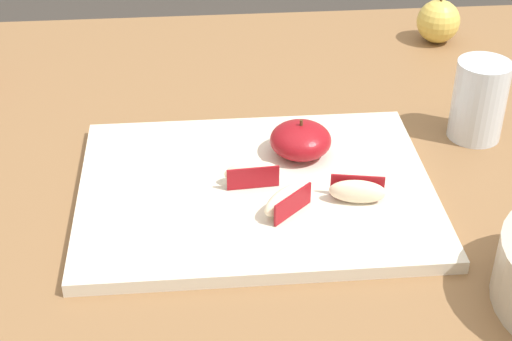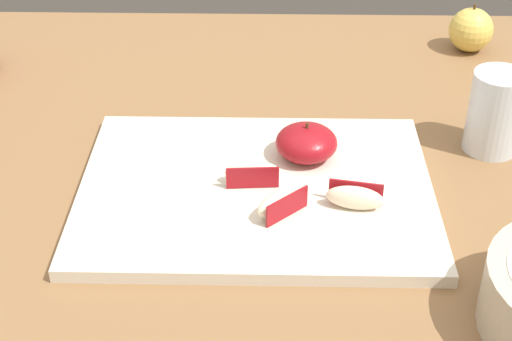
{
  "view_description": "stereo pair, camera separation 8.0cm",
  "coord_description": "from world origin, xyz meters",
  "px_view_note": "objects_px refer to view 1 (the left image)",
  "views": [
    {
      "loc": [
        -0.13,
        -0.81,
        1.27
      ],
      "look_at": [
        -0.07,
        -0.07,
        0.78
      ],
      "focal_mm": 55.14,
      "sensor_mm": 36.0,
      "label": 1
    },
    {
      "loc": [
        -0.05,
        -0.82,
        1.27
      ],
      "look_at": [
        -0.07,
        -0.07,
        0.78
      ],
      "focal_mm": 55.14,
      "sensor_mm": 36.0,
      "label": 2
    }
  ],
  "objects_px": {
    "apple_half_skin_up": "(301,140)",
    "apple_wedge_front": "(357,191)",
    "apple_wedge_left": "(285,200)",
    "apple_wedge_near_knife": "(252,173)",
    "drinking_glass_water": "(479,100)",
    "cutting_board": "(256,190)",
    "whole_apple_golden": "(438,21)"
  },
  "relations": [
    {
      "from": "apple_wedge_left",
      "to": "cutting_board",
      "type": "bearing_deg",
      "value": 117.96
    },
    {
      "from": "whole_apple_golden",
      "to": "apple_wedge_near_knife",
      "type": "bearing_deg",
      "value": -129.66
    },
    {
      "from": "cutting_board",
      "to": "apple_wedge_left",
      "type": "relative_size",
      "value": 6.69
    },
    {
      "from": "cutting_board",
      "to": "drinking_glass_water",
      "type": "distance_m",
      "value": 0.32
    },
    {
      "from": "apple_wedge_near_knife",
      "to": "cutting_board",
      "type": "bearing_deg",
      "value": -44.97
    },
    {
      "from": "apple_wedge_near_knife",
      "to": "drinking_glass_water",
      "type": "bearing_deg",
      "value": 19.48
    },
    {
      "from": "cutting_board",
      "to": "apple_wedge_left",
      "type": "bearing_deg",
      "value": -62.04
    },
    {
      "from": "apple_wedge_near_knife",
      "to": "whole_apple_golden",
      "type": "xyz_separation_m",
      "value": [
        0.33,
        0.4,
        0.01
      ]
    },
    {
      "from": "whole_apple_golden",
      "to": "drinking_glass_water",
      "type": "relative_size",
      "value": 0.73
    },
    {
      "from": "drinking_glass_water",
      "to": "apple_wedge_near_knife",
      "type": "bearing_deg",
      "value": -160.52
    },
    {
      "from": "whole_apple_golden",
      "to": "apple_wedge_front",
      "type": "bearing_deg",
      "value": -116.04
    },
    {
      "from": "apple_half_skin_up",
      "to": "apple_wedge_near_knife",
      "type": "distance_m",
      "value": 0.09
    },
    {
      "from": "apple_wedge_left",
      "to": "apple_wedge_near_knife",
      "type": "height_order",
      "value": "same"
    },
    {
      "from": "apple_half_skin_up",
      "to": "apple_wedge_left",
      "type": "bearing_deg",
      "value": -105.63
    },
    {
      "from": "apple_half_skin_up",
      "to": "whole_apple_golden",
      "type": "relative_size",
      "value": 0.97
    },
    {
      "from": "cutting_board",
      "to": "apple_half_skin_up",
      "type": "bearing_deg",
      "value": 45.76
    },
    {
      "from": "apple_wedge_left",
      "to": "apple_wedge_near_knife",
      "type": "distance_m",
      "value": 0.07
    },
    {
      "from": "whole_apple_golden",
      "to": "drinking_glass_water",
      "type": "height_order",
      "value": "drinking_glass_water"
    },
    {
      "from": "cutting_board",
      "to": "apple_wedge_left",
      "type": "distance_m",
      "value": 0.06
    },
    {
      "from": "drinking_glass_water",
      "to": "apple_half_skin_up",
      "type": "bearing_deg",
      "value": -168.15
    },
    {
      "from": "apple_half_skin_up",
      "to": "apple_wedge_left",
      "type": "xyz_separation_m",
      "value": [
        -0.03,
        -0.11,
        -0.01
      ]
    },
    {
      "from": "apple_wedge_left",
      "to": "whole_apple_golden",
      "type": "height_order",
      "value": "whole_apple_golden"
    },
    {
      "from": "apple_wedge_near_knife",
      "to": "apple_half_skin_up",
      "type": "bearing_deg",
      "value": 41.4
    },
    {
      "from": "drinking_glass_water",
      "to": "apple_wedge_front",
      "type": "bearing_deg",
      "value": -140.6
    },
    {
      "from": "drinking_glass_water",
      "to": "apple_wedge_left",
      "type": "bearing_deg",
      "value": -148.62
    },
    {
      "from": "apple_half_skin_up",
      "to": "apple_wedge_left",
      "type": "height_order",
      "value": "apple_half_skin_up"
    },
    {
      "from": "apple_half_skin_up",
      "to": "drinking_glass_water",
      "type": "xyz_separation_m",
      "value": [
        0.23,
        0.05,
        0.02
      ]
    },
    {
      "from": "apple_wedge_front",
      "to": "cutting_board",
      "type": "bearing_deg",
      "value": 159.16
    },
    {
      "from": "whole_apple_golden",
      "to": "drinking_glass_water",
      "type": "xyz_separation_m",
      "value": [
        -0.03,
        -0.3,
        0.02
      ]
    },
    {
      "from": "cutting_board",
      "to": "whole_apple_golden",
      "type": "bearing_deg",
      "value": 51.05
    },
    {
      "from": "whole_apple_golden",
      "to": "cutting_board",
      "type": "bearing_deg",
      "value": -128.95
    },
    {
      "from": "apple_half_skin_up",
      "to": "apple_wedge_front",
      "type": "bearing_deg",
      "value": -64.07
    }
  ]
}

